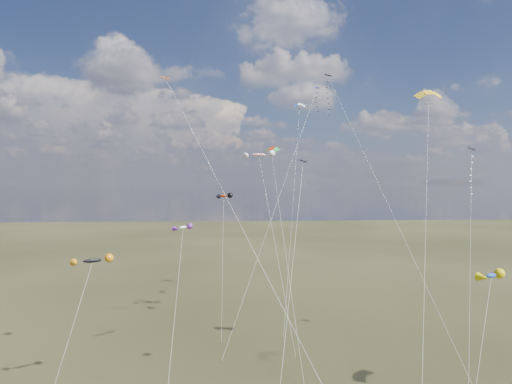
{
  "coord_description": "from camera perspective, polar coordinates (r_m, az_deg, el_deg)",
  "views": [
    {
      "loc": [
        -3.68,
        -38.41,
        20.18
      ],
      "look_at": [
        0.0,
        18.0,
        19.0
      ],
      "focal_mm": 32.0,
      "sensor_mm": 36.0,
      "label": 1
    }
  ],
  "objects": [
    {
      "name": "novelty_black_orange",
      "position": [
        47.09,
        -19.79,
        -8.11
      ],
      "size": [
        3.96,
        8.74,
        13.14
      ],
      "color": "black",
      "rests_on": "ground"
    },
    {
      "name": "novelty_blue_yellow",
      "position": [
        43.16,
        27.32,
        -9.33
      ],
      "size": [
        8.15,
        9.24,
        12.96
      ],
      "color": "#1A3FB2",
      "rests_on": "ground"
    },
    {
      "name": "diamond_navy_tall",
      "position": [
        76.13,
        6.88,
        9.35
      ],
      "size": [
        16.47,
        26.03,
        36.39
      ],
      "color": "#0D194A",
      "rests_on": "ground"
    },
    {
      "name": "diamond_orange_center",
      "position": [
        39.88,
        -4.82,
        1.57
      ],
      "size": [
        16.54,
        21.03,
        30.95
      ],
      "color": "#EB450D",
      "rests_on": "ground"
    },
    {
      "name": "diamond_black_mid",
      "position": [
        39.65,
        4.95,
        -5.63
      ],
      "size": [
        4.74,
        12.19,
        22.34
      ],
      "color": "black",
      "rests_on": "ground"
    },
    {
      "name": "novelty_redwhite_stripe",
      "position": [
        65.0,
        0.39,
        4.62
      ],
      "size": [
        5.45,
        14.07,
        24.72
      ],
      "color": "red",
      "rests_on": "ground"
    },
    {
      "name": "diamond_navy_right",
      "position": [
        60.28,
        25.32,
        1.31
      ],
      "size": [
        7.4,
        12.79,
        24.46
      ],
      "color": "#07184A",
      "rests_on": "ground"
    },
    {
      "name": "parafoil_tricolor",
      "position": [
        61.73,
        2.0,
        5.34
      ],
      "size": [
        2.78,
        18.22,
        25.38
      ],
      "color": "gold",
      "rests_on": "ground"
    },
    {
      "name": "diamond_black_high",
      "position": [
        66.88,
        9.79,
        10.32
      ],
      "size": [
        8.07,
        30.02,
        36.05
      ],
      "color": "black",
      "rests_on": "ground"
    },
    {
      "name": "novelty_orange_black",
      "position": [
        68.97,
        -4.07,
        -0.57
      ],
      "size": [
        2.59,
        13.19,
        18.65
      ],
      "color": "red",
      "rests_on": "ground"
    },
    {
      "name": "parafoil_yellow",
      "position": [
        53.11,
        20.78,
        11.46
      ],
      "size": [
        10.11,
        19.01,
        30.56
      ],
      "color": "yellow",
      "rests_on": "ground"
    },
    {
      "name": "parafoil_blue_white",
      "position": [
        79.12,
        5.46,
        10.65
      ],
      "size": [
        6.19,
        19.76,
        34.06
      ],
      "color": "blue",
      "rests_on": "ground"
    },
    {
      "name": "novelty_white_purple",
      "position": [
        54.41,
        -9.11,
        -4.49
      ],
      "size": [
        2.16,
        12.73,
        15.3
      ],
      "color": "white",
      "rests_on": "ground"
    }
  ]
}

